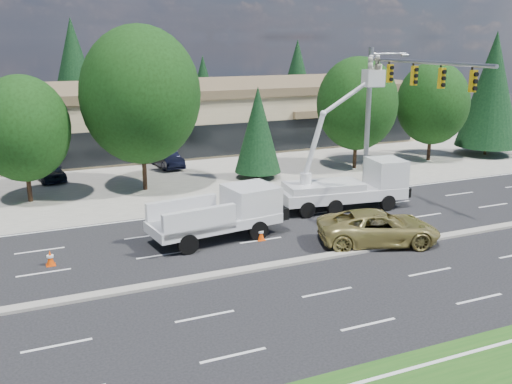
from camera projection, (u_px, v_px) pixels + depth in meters
name	position (u px, v px, depth m)	size (l,w,h in m)	color
ground	(290.00, 263.00, 24.98)	(140.00, 140.00, 0.00)	black
concrete_apron	(170.00, 170.00, 42.69)	(140.00, 22.00, 0.01)	gray
road_median	(290.00, 262.00, 24.97)	(120.00, 0.55, 0.12)	gray
strip_mall	(139.00, 116.00, 50.78)	(50.40, 15.40, 5.50)	tan
tree_front_c	(23.00, 129.00, 33.27)	(5.45, 5.45, 7.57)	#332114
tree_front_d	(140.00, 95.00, 35.51)	(7.51, 7.51, 10.42)	#332114
tree_front_e	(258.00, 130.00, 39.28)	(3.24, 3.24, 6.39)	#332114
tree_front_f	(357.00, 104.00, 41.98)	(5.98, 5.98, 8.29)	#332114
tree_front_g	(433.00, 103.00, 44.73)	(5.64, 5.64, 7.82)	#332114
tree_front_h	(492.00, 90.00, 46.81)	(5.14, 5.14, 10.12)	#332114
tree_back_b	(74.00, 71.00, 59.01)	(5.88, 5.88, 11.59)	#332114
tree_back_c	(203.00, 87.00, 64.93)	(3.88, 3.88, 7.65)	#332114
tree_back_d	(297.00, 76.00, 69.29)	(4.75, 4.75, 9.37)	#332114
signal_mast	(390.00, 99.00, 33.48)	(2.76, 10.16, 9.00)	gray
utility_pickup	(224.00, 218.00, 27.91)	(6.66, 3.16, 2.46)	silver
bucket_truck	(353.00, 177.00, 32.64)	(7.50, 3.10, 8.66)	silver
traffic_cone_a	(50.00, 258.00, 24.70)	(0.40, 0.40, 0.70)	#E74607
traffic_cone_b	(193.00, 236.00, 27.48)	(0.40, 0.40, 0.70)	#E74607
traffic_cone_c	(261.00, 233.00, 27.80)	(0.40, 0.40, 0.70)	#E74607
minivan	(379.00, 227.00, 27.23)	(2.67, 5.78, 1.61)	tan
parked_car_west	(48.00, 170.00, 39.44)	(1.67, 4.15, 1.41)	black
parked_car_east	(166.00, 158.00, 43.36)	(1.47, 4.23, 1.39)	black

